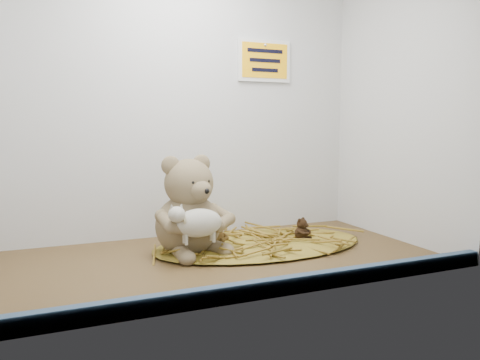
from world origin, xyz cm
name	(u,v)px	position (x,y,z in cm)	size (l,w,h in cm)	color
alcove_shell	(194,84)	(0.00, 9.00, 45.00)	(120.40, 60.20, 90.40)	#3C2B14
front_rail	(253,290)	(0.00, -28.80, 1.80)	(119.28, 2.20, 3.60)	#375069
straw_bed	(260,244)	(18.81, 8.01, 0.60)	(62.30, 36.17, 1.21)	olive
main_teddy	(188,205)	(-2.22, 8.56, 13.21)	(21.30, 22.48, 26.41)	#836D50
toy_lamb	(199,223)	(-2.22, -0.91, 10.09)	(15.46, 9.43, 9.99)	beige
mini_teddy_tan	(216,232)	(5.78, 8.80, 5.07)	(6.23, 6.57, 7.72)	olive
mini_teddy_brown	(302,227)	(31.84, 7.22, 4.39)	(5.14, 5.42, 6.37)	black
wall_sign	(264,61)	(30.00, 29.40, 55.00)	(16.00, 1.20, 11.00)	#F1A30C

